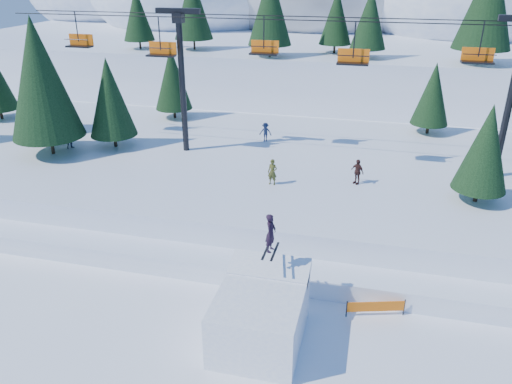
% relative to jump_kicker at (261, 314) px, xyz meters
% --- Properties ---
extents(ground, '(160.00, 160.00, 0.00)m').
position_rel_jump_kicker_xyz_m(ground, '(-0.77, -1.51, -1.38)').
color(ground, white).
rests_on(ground, ground).
extents(mid_shelf, '(70.00, 22.00, 2.50)m').
position_rel_jump_kicker_xyz_m(mid_shelf, '(-0.77, 16.49, -0.13)').
color(mid_shelf, white).
rests_on(mid_shelf, ground).
extents(berm, '(70.00, 6.00, 1.10)m').
position_rel_jump_kicker_xyz_m(berm, '(-0.77, 6.49, -0.83)').
color(berm, white).
rests_on(berm, ground).
extents(mountain_ridge, '(119.00, 60.18, 26.46)m').
position_rel_jump_kicker_xyz_m(mountain_ridge, '(-5.85, 71.84, 8.26)').
color(mountain_ridge, white).
rests_on(mountain_ridge, ground).
extents(jump_kicker, '(3.74, 5.10, 5.62)m').
position_rel_jump_kicker_xyz_m(jump_kicker, '(0.00, 0.00, 0.00)').
color(jump_kicker, white).
rests_on(jump_kicker, ground).
extents(chairlift, '(46.00, 3.21, 10.28)m').
position_rel_jump_kicker_xyz_m(chairlift, '(0.68, 16.54, 7.94)').
color(chairlift, black).
rests_on(chairlift, mid_shelf).
extents(conifer_stand, '(60.18, 16.35, 9.95)m').
position_rel_jump_kicker_xyz_m(conifer_stand, '(-0.89, 16.39, 5.53)').
color(conifer_stand, black).
rests_on(conifer_stand, mid_shelf).
extents(distant_skiers, '(35.10, 8.91, 1.80)m').
position_rel_jump_kicker_xyz_m(distant_skiers, '(1.14, 16.48, 1.93)').
color(distant_skiers, '#223C23').
rests_on(distant_skiers, mid_shelf).
extents(banner_near, '(2.75, 0.85, 0.90)m').
position_rel_jump_kicker_xyz_m(banner_near, '(5.00, 2.89, -0.84)').
color(banner_near, black).
rests_on(banner_near, ground).
extents(banner_far, '(2.86, 0.12, 0.90)m').
position_rel_jump_kicker_xyz_m(banner_far, '(8.35, 5.08, -0.84)').
color(banner_far, black).
rests_on(banner_far, ground).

